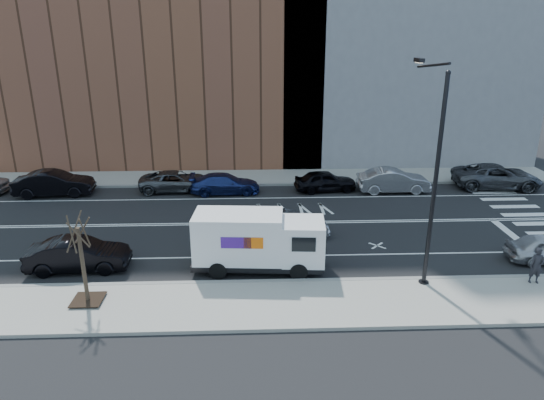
{
  "coord_description": "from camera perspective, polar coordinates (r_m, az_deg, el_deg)",
  "views": [
    {
      "loc": [
        -0.27,
        -25.66,
        10.49
      ],
      "look_at": [
        0.73,
        -0.02,
        1.4
      ],
      "focal_mm": 32.0,
      "sensor_mm": 36.0,
      "label": 1
    }
  ],
  "objects": [
    {
      "name": "crosswalk",
      "position": [
        32.14,
        28.36,
        -1.98
      ],
      "size": [
        3.0,
        14.0,
        0.01
      ],
      "primitive_type": null,
      "color": "white",
      "rests_on": "ground"
    },
    {
      "name": "curb_near",
      "position": [
        21.37,
        -1.24,
        -9.64
      ],
      "size": [
        44.0,
        0.25,
        0.17
      ],
      "primitive_type": "cube",
      "color": "gray",
      "rests_on": "ground"
    },
    {
      "name": "driving_sedan",
      "position": [
        25.67,
        1.98,
        -2.95
      ],
      "size": [
        4.3,
        1.86,
        1.38
      ],
      "primitive_type": "imported",
      "rotation": [
        0.0,
        0.0,
        1.67
      ],
      "color": "#A0A0A4",
      "rests_on": "ground"
    },
    {
      "name": "fedex_van",
      "position": [
        22.01,
        -1.71,
        -4.8
      ],
      "size": [
        6.11,
        2.47,
        2.73
      ],
      "rotation": [
        0.0,
        0.0,
        -0.07
      ],
      "color": "black",
      "rests_on": "ground"
    },
    {
      "name": "road_markings",
      "position": [
        27.72,
        -1.51,
        -2.73
      ],
      "size": [
        40.0,
        8.6,
        0.01
      ],
      "primitive_type": null,
      "color": "white",
      "rests_on": "ground"
    },
    {
      "name": "far_parked_e",
      "position": [
        33.17,
        6.29,
        2.24
      ],
      "size": [
        4.32,
        2.09,
        1.42
      ],
      "primitive_type": "imported",
      "rotation": [
        0.0,
        0.0,
        1.67
      ],
      "color": "black",
      "rests_on": "ground"
    },
    {
      "name": "far_parked_b",
      "position": [
        35.18,
        -24.26,
        1.8
      ],
      "size": [
        5.16,
        2.21,
        1.65
      ],
      "primitive_type": "imported",
      "rotation": [
        0.0,
        0.0,
        1.66
      ],
      "color": "black",
      "rests_on": "ground"
    },
    {
      "name": "sidewalk_near",
      "position": [
        19.82,
        -1.14,
        -12.2
      ],
      "size": [
        44.0,
        3.6,
        0.15
      ],
      "primitive_type": "cube",
      "color": "gray",
      "rests_on": "ground"
    },
    {
      "name": "near_parked_rear_a",
      "position": [
        23.94,
        -21.84,
        -6.01
      ],
      "size": [
        4.63,
        1.83,
        1.5
      ],
      "primitive_type": "imported",
      "rotation": [
        0.0,
        0.0,
        1.63
      ],
      "color": "black",
      "rests_on": "ground"
    },
    {
      "name": "sidewalk_far",
      "position": [
        36.0,
        -1.71,
        2.68
      ],
      "size": [
        44.0,
        3.6,
        0.15
      ],
      "primitive_type": "cube",
      "color": "gray",
      "rests_on": "ground"
    },
    {
      "name": "streetlight",
      "position": [
        20.82,
        18.32,
        3.44
      ],
      "size": [
        0.44,
        4.02,
        9.34
      ],
      "color": "black",
      "rests_on": "ground"
    },
    {
      "name": "far_parked_g",
      "position": [
        37.1,
        24.92,
        2.54
      ],
      "size": [
        6.12,
        3.28,
        1.63
      ],
      "primitive_type": "imported",
      "rotation": [
        0.0,
        0.0,
        1.47
      ],
      "color": "#414247",
      "rests_on": "ground"
    },
    {
      "name": "far_parked_d",
      "position": [
        32.68,
        -5.56,
        1.93
      ],
      "size": [
        4.71,
        2.09,
        1.34
      ],
      "primitive_type": "imported",
      "rotation": [
        0.0,
        0.0,
        1.62
      ],
      "color": "navy",
      "rests_on": "ground"
    },
    {
      "name": "street_tree",
      "position": [
        20.61,
        -21.24,
        -7.94
      ],
      "size": [
        1.2,
        1.2,
        3.75
      ],
      "color": "black",
      "rests_on": "ground"
    },
    {
      "name": "bldg_brick",
      "position": [
        41.98,
        -13.66,
        19.7
      ],
      "size": [
        26.0,
        10.0,
        22.0
      ],
      "primitive_type": "cube",
      "color": "brown",
      "rests_on": "ground"
    },
    {
      "name": "far_parked_f",
      "position": [
        33.79,
        14.08,
        2.23
      ],
      "size": [
        4.81,
        1.7,
        1.58
      ],
      "primitive_type": "imported",
      "rotation": [
        0.0,
        0.0,
        1.58
      ],
      "color": "#9C9CA0",
      "rests_on": "ground"
    },
    {
      "name": "far_parked_c",
      "position": [
        33.66,
        -11.25,
        2.18
      ],
      "size": [
        4.98,
        2.49,
        1.36
      ],
      "primitive_type": "imported",
      "rotation": [
        0.0,
        0.0,
        1.62
      ],
      "color": "#46494D",
      "rests_on": "ground"
    },
    {
      "name": "curb_far",
      "position": [
        34.28,
        -1.68,
        1.83
      ],
      "size": [
        44.0,
        0.25,
        0.17
      ],
      "primitive_type": "cube",
      "color": "gray",
      "rests_on": "ground"
    },
    {
      "name": "pedestrian",
      "position": [
        23.7,
        28.7,
        -6.78
      ],
      "size": [
        0.62,
        0.43,
        1.62
      ],
      "primitive_type": "imported",
      "rotation": [
        0.0,
        0.0,
        -0.07
      ],
      "color": "#222127",
      "rests_on": "sidewalk_near"
    },
    {
      "name": "ground",
      "position": [
        27.72,
        -1.51,
        -2.73
      ],
      "size": [
        120.0,
        120.0,
        0.0
      ],
      "primitive_type": "plane",
      "color": "black",
      "rests_on": "ground"
    }
  ]
}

